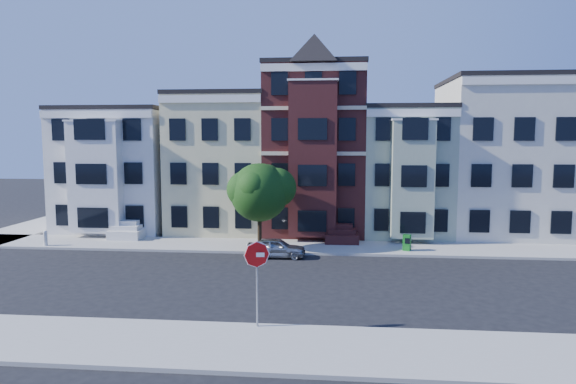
# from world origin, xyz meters

# --- Properties ---
(ground) EXTENTS (120.00, 120.00, 0.00)m
(ground) POSITION_xyz_m (0.00, 0.00, 0.00)
(ground) COLOR black
(far_sidewalk) EXTENTS (60.00, 4.00, 0.15)m
(far_sidewalk) POSITION_xyz_m (0.00, 8.00, 0.07)
(far_sidewalk) COLOR #9E9B93
(far_sidewalk) RESTS_ON ground
(near_sidewalk) EXTENTS (60.00, 4.00, 0.15)m
(near_sidewalk) POSITION_xyz_m (0.00, -8.00, 0.07)
(near_sidewalk) COLOR #9E9B93
(near_sidewalk) RESTS_ON ground
(house_white) EXTENTS (8.00, 9.00, 9.00)m
(house_white) POSITION_xyz_m (-15.00, 14.50, 4.50)
(house_white) COLOR silver
(house_white) RESTS_ON ground
(house_yellow) EXTENTS (7.00, 9.00, 10.00)m
(house_yellow) POSITION_xyz_m (-7.00, 14.50, 5.00)
(house_yellow) COLOR beige
(house_yellow) RESTS_ON ground
(house_brown) EXTENTS (7.00, 9.00, 12.00)m
(house_brown) POSITION_xyz_m (0.00, 14.50, 6.00)
(house_brown) COLOR #3A1413
(house_brown) RESTS_ON ground
(house_green) EXTENTS (6.00, 9.00, 9.00)m
(house_green) POSITION_xyz_m (6.50, 14.50, 4.50)
(house_green) COLOR #96A48A
(house_green) RESTS_ON ground
(house_cream) EXTENTS (8.00, 9.00, 11.00)m
(house_cream) POSITION_xyz_m (13.50, 14.50, 5.50)
(house_cream) COLOR beige
(house_cream) RESTS_ON ground
(street_tree) EXTENTS (6.03, 6.03, 6.60)m
(street_tree) POSITION_xyz_m (-3.14, 6.71, 3.45)
(street_tree) COLOR #1E4715
(street_tree) RESTS_ON far_sidewalk
(parked_car) EXTENTS (3.48, 1.47, 1.17)m
(parked_car) POSITION_xyz_m (-1.93, 5.20, 0.59)
(parked_car) COLOR #A1A5A9
(parked_car) RESTS_ON ground
(newspaper_box) EXTENTS (0.55, 0.52, 0.98)m
(newspaper_box) POSITION_xyz_m (5.91, 7.19, 0.64)
(newspaper_box) COLOR #10631B
(newspaper_box) RESTS_ON far_sidewalk
(fire_hydrant) EXTENTS (0.30, 0.30, 0.78)m
(fire_hydrant) POSITION_xyz_m (-17.00, 6.49, 0.54)
(fire_hydrant) COLOR silver
(fire_hydrant) RESTS_ON far_sidewalk
(stop_sign) EXTENTS (0.99, 0.21, 3.57)m
(stop_sign) POSITION_xyz_m (-1.27, -6.30, 1.93)
(stop_sign) COLOR #B30B0B
(stop_sign) RESTS_ON near_sidewalk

